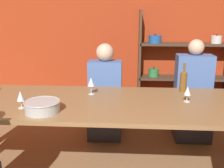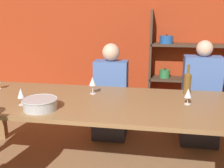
{
  "view_description": "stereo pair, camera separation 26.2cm",
  "coord_description": "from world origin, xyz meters",
  "views": [
    {
      "loc": [
        0.31,
        -0.56,
        1.59
      ],
      "look_at": [
        0.14,
        1.97,
        0.9
      ],
      "focal_mm": 42.0,
      "sensor_mm": 36.0,
      "label": 1
    },
    {
      "loc": [
        0.57,
        -0.53,
        1.59
      ],
      "look_at": [
        0.14,
        1.97,
        0.9
      ],
      "focal_mm": 42.0,
      "sensor_mm": 36.0,
      "label": 2
    }
  ],
  "objects": [
    {
      "name": "person_far_a",
      "position": [
        0.01,
        2.69,
        0.45
      ],
      "size": [
        0.42,
        0.53,
        1.22
      ],
      "rotation": [
        0.0,
        0.0,
        3.14
      ],
      "color": "#2D2D38",
      "rests_on": "ground_plane"
    },
    {
      "name": "wine_glass_red_b",
      "position": [
        -0.67,
        1.63,
        0.86
      ],
      "size": [
        0.07,
        0.07,
        0.16
      ],
      "color": "white",
      "rests_on": "dining_table"
    },
    {
      "name": "shelf_unit",
      "position": [
        1.16,
        3.63,
        0.64
      ],
      "size": [
        1.45,
        0.3,
        1.63
      ],
      "color": "#4C3828",
      "rests_on": "ground_plane"
    },
    {
      "name": "wine_glass_empty_b",
      "position": [
        0.88,
        1.91,
        0.85
      ],
      "size": [
        0.07,
        0.07,
        0.16
      ],
      "color": "white",
      "rests_on": "dining_table"
    },
    {
      "name": "mixing_bowl",
      "position": [
        -0.44,
        1.55,
        0.8
      ],
      "size": [
        0.31,
        0.31,
        0.1
      ],
      "color": "#B7BABC",
      "rests_on": "dining_table"
    },
    {
      "name": "wine_bottle_green",
      "position": [
        0.91,
        2.26,
        0.87
      ],
      "size": [
        0.08,
        0.08,
        0.31
      ],
      "color": "brown",
      "rests_on": "dining_table"
    },
    {
      "name": "person_far_b",
      "position": [
        1.13,
        2.73,
        0.46
      ],
      "size": [
        0.45,
        0.56,
        1.27
      ],
      "rotation": [
        0.0,
        0.0,
        3.14
      ],
      "color": "#2D2D38",
      "rests_on": "ground_plane"
    },
    {
      "name": "dining_table",
      "position": [
        0.14,
        1.87,
        0.68
      ],
      "size": [
        3.15,
        1.05,
        0.75
      ],
      "color": "olive",
      "rests_on": "ground_plane"
    },
    {
      "name": "wall_back_red",
      "position": [
        0.0,
        3.83,
        1.35
      ],
      "size": [
        8.8,
        0.06,
        2.7
      ],
      "color": "#B23819",
      "rests_on": "ground_plane"
    },
    {
      "name": "wine_glass_white_a",
      "position": [
        -0.09,
        2.09,
        0.88
      ],
      "size": [
        0.08,
        0.08,
        0.18
      ],
      "color": "white",
      "rests_on": "dining_table"
    }
  ]
}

